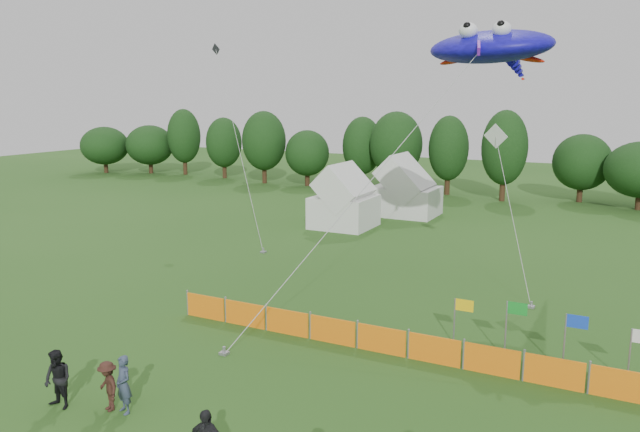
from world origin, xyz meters
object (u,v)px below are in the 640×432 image
at_px(barrier_fence, 407,345).
at_px(stingray_kite, 493,48).
at_px(tent_left, 344,202).
at_px(tent_right, 405,192).
at_px(spectator_b, 58,380).
at_px(spectator_c, 108,386).
at_px(spectator_a, 124,385).

xyz_separation_m(barrier_fence, stingray_kite, (0.31, 10.30, 11.02)).
relative_size(tent_left, stingray_kite, 0.20).
bearing_deg(tent_left, stingray_kite, -38.21).
xyz_separation_m(tent_right, spectator_b, (1.27, -34.52, -0.94)).
distance_m(tent_right, stingray_kite, 21.01).
distance_m(spectator_b, stingray_kite, 23.03).
distance_m(tent_left, spectator_c, 27.98).
height_order(tent_left, spectator_a, tent_left).
distance_m(tent_right, barrier_fence, 27.88).
distance_m(barrier_fence, spectator_a, 9.81).
relative_size(barrier_fence, spectator_c, 12.86).
bearing_deg(spectator_c, spectator_b, -134.26).
bearing_deg(tent_right, stingray_kite, -58.55).
distance_m(barrier_fence, spectator_c, 10.24).
xyz_separation_m(spectator_c, stingray_kite, (7.02, 18.03, 10.75)).
bearing_deg(spectator_c, spectator_a, 35.93).
height_order(tent_right, spectator_b, tent_right).
bearing_deg(spectator_a, spectator_b, -140.75).
height_order(spectator_b, spectator_c, spectator_b).
bearing_deg(tent_right, barrier_fence, -70.24).
bearing_deg(barrier_fence, stingray_kite, 88.25).
relative_size(tent_left, spectator_b, 2.27).
height_order(tent_left, stingray_kite, stingray_kite).
height_order(spectator_a, spectator_b, spectator_b).
bearing_deg(tent_left, barrier_fence, -59.33).
bearing_deg(spectator_c, tent_right, 118.16).
bearing_deg(spectator_a, stingray_kite, 89.69).
bearing_deg(barrier_fence, spectator_a, -129.08).
relative_size(barrier_fence, stingray_kite, 0.96).
bearing_deg(stingray_kite, tent_left, 141.79).
distance_m(tent_left, spectator_b, 28.34).
distance_m(tent_left, barrier_fence, 23.04).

